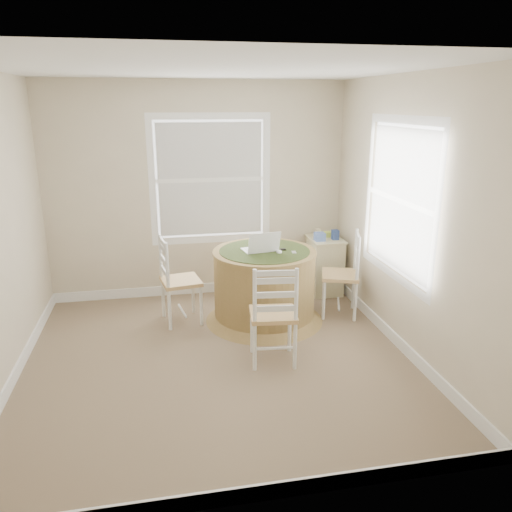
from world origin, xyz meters
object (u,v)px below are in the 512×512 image
object	(u,v)px
chair_right	(340,275)
laptop	(261,248)
chair_left	(181,281)
chair_near	(273,314)
round_table	(264,283)
corner_chest	(324,265)

from	to	relation	value
chair_right	laptop	world-z (taller)	laptop
chair_left	chair_near	xyz separation A→B (m)	(0.79, -1.06, 0.00)
round_table	corner_chest	world-z (taller)	round_table
laptop	chair_near	bearing A→B (deg)	76.25
round_table	chair_left	distance (m)	0.92
round_table	chair_right	size ratio (longest dim) A/B	1.37
round_table	chair_left	xyz separation A→B (m)	(-0.90, 0.14, 0.04)
chair_left	chair_near	size ratio (longest dim) A/B	1.00
round_table	laptop	bearing A→B (deg)	-166.52
round_table	chair_right	bearing A→B (deg)	6.64
chair_right	chair_near	bearing A→B (deg)	-28.54
round_table	laptop	distance (m)	0.40
round_table	laptop	world-z (taller)	laptop
chair_left	chair_right	bearing A→B (deg)	-104.33
chair_left	chair_near	world-z (taller)	same
chair_left	laptop	distance (m)	0.94
round_table	chair_right	distance (m)	0.88
round_table	chair_left	world-z (taller)	chair_left
chair_near	laptop	size ratio (longest dim) A/B	2.39
chair_near	round_table	bearing A→B (deg)	-90.39
chair_left	chair_right	xyz separation A→B (m)	(1.78, -0.14, 0.00)
chair_left	corner_chest	world-z (taller)	chair_left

